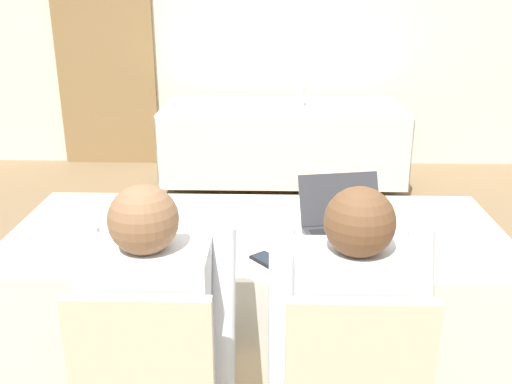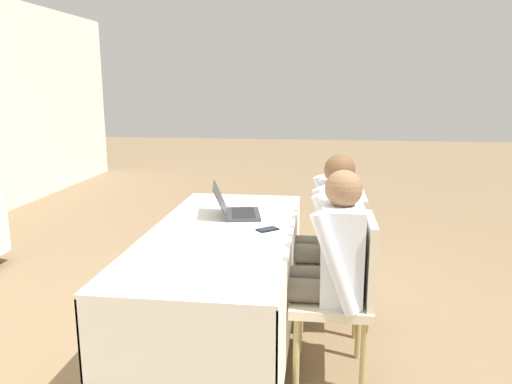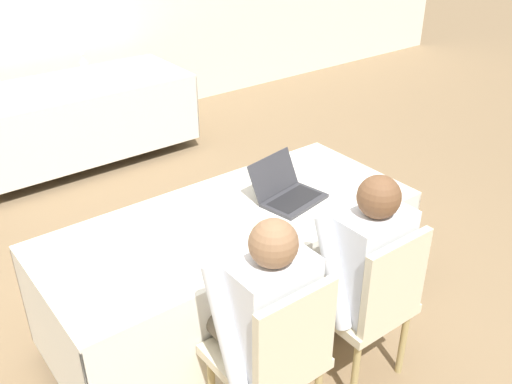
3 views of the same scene
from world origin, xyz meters
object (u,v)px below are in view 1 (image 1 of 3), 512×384
at_px(cell_phone, 268,260).
at_px(person_white_shirt, 348,332).
at_px(laptop, 347,225).
at_px(person_checkered_shirt, 157,329).
at_px(water_bottle, 301,93).

xyz_separation_m(cell_phone, person_white_shirt, (0.25, -0.36, -0.07)).
relative_size(cell_phone, person_white_shirt, 0.13).
relative_size(laptop, person_white_shirt, 0.34).
relative_size(cell_phone, person_checkered_shirt, 0.13).
height_order(cell_phone, person_white_shirt, person_white_shirt).
bearing_deg(person_checkered_shirt, person_white_shirt, -180.00).
height_order(laptop, person_white_shirt, person_white_shirt).
bearing_deg(cell_phone, water_bottle, 44.78).
distance_m(laptop, person_white_shirt, 0.62).
relative_size(cell_phone, water_bottle, 0.59).
distance_m(laptop, water_bottle, 2.68).
distance_m(water_bottle, person_checkered_shirt, 3.35).
bearing_deg(person_checkered_shirt, water_bottle, -100.32).
xyz_separation_m(laptop, cell_phone, (-0.32, -0.25, -0.04)).
xyz_separation_m(water_bottle, person_checkered_shirt, (-0.60, -3.29, -0.17)).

